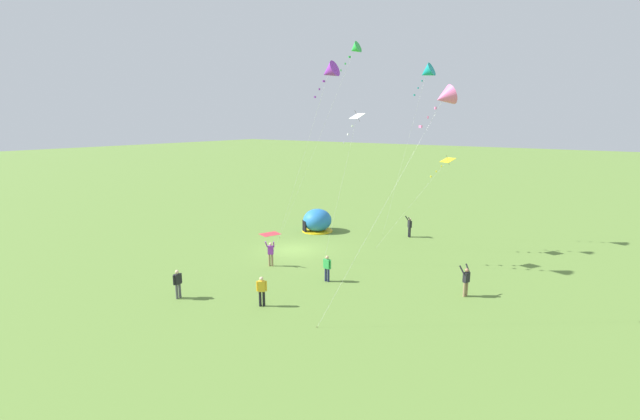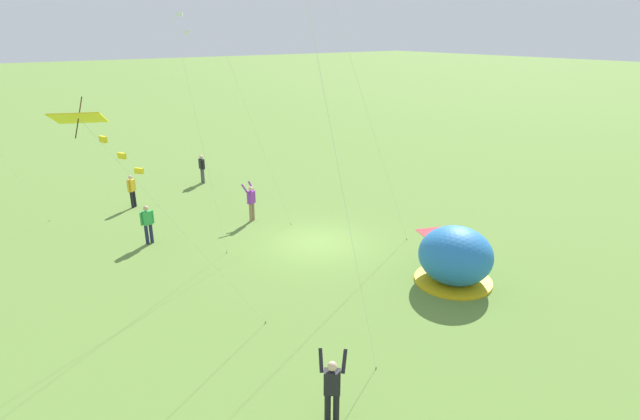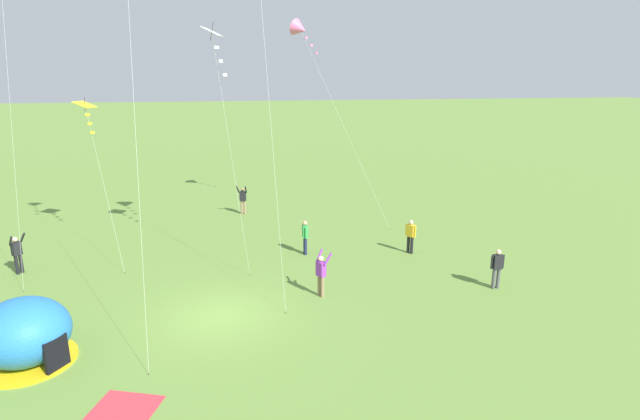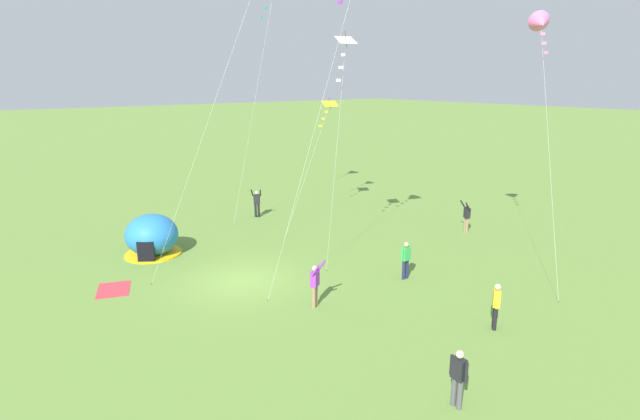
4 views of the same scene
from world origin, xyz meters
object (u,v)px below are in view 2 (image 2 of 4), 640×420
(popup_tent, at_px, (455,257))
(person_watching_sky, at_px, (132,189))
(person_arms_raised, at_px, (251,201))
(person_flying_kite, at_px, (332,388))
(kite_yellow, at_px, (92,130))
(person_center_field, at_px, (202,167))
(person_near_tent, at_px, (148,223))

(popup_tent, relative_size, person_watching_sky, 1.63)
(person_arms_raised, height_order, person_flying_kite, same)
(person_flying_kite, xyz_separation_m, kite_yellow, (2.67, 3.72, 5.94))
(person_arms_raised, relative_size, person_flying_kite, 1.00)
(person_watching_sky, bearing_deg, person_center_field, -66.89)
(person_near_tent, relative_size, person_center_field, 1.00)
(person_center_field, distance_m, kite_yellow, 20.64)
(person_center_field, relative_size, person_flying_kite, 0.91)
(person_center_field, relative_size, person_watching_sky, 1.00)
(popup_tent, bearing_deg, person_watching_sky, 25.05)
(person_near_tent, xyz_separation_m, kite_yellow, (-10.32, 3.65, 5.98))
(person_near_tent, height_order, person_watching_sky, same)
(person_arms_raised, distance_m, kite_yellow, 14.57)
(person_arms_raised, relative_size, person_near_tent, 1.10)
(person_near_tent, distance_m, person_watching_sky, 5.23)
(person_watching_sky, distance_m, person_flying_kite, 18.18)
(popup_tent, height_order, person_center_field, popup_tent)
(person_near_tent, bearing_deg, person_arms_raised, -91.64)
(person_arms_raised, distance_m, person_watching_sky, 6.69)
(person_arms_raised, xyz_separation_m, person_center_field, (7.31, -0.62, -0.03))
(person_watching_sky, bearing_deg, kite_yellow, 163.82)
(person_center_field, bearing_deg, kite_yellow, 152.29)
(popup_tent, distance_m, kite_yellow, 13.02)
(popup_tent, xyz_separation_m, person_arms_raised, (9.85, 3.01, 0.00))
(kite_yellow, bearing_deg, person_near_tent, -19.46)
(popup_tent, relative_size, person_center_field, 1.63)
(person_watching_sky, bearing_deg, person_flying_kite, 177.57)
(person_arms_raised, height_order, person_watching_sky, person_arms_raised)
(kite_yellow, bearing_deg, popup_tent, -88.36)
(popup_tent, distance_m, person_watching_sky, 16.73)
(kite_yellow, bearing_deg, person_flying_kite, -125.70)
(person_watching_sky, xyz_separation_m, person_flying_kite, (-18.16, 0.77, 0.03))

